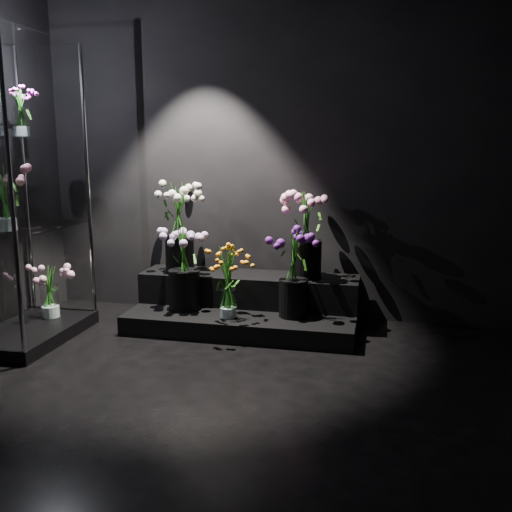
% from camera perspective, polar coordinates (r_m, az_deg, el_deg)
% --- Properties ---
extents(floor, '(4.00, 4.00, 0.00)m').
position_cam_1_polar(floor, '(3.26, -5.48, -15.77)').
color(floor, black).
rests_on(floor, ground).
extents(wall_back, '(4.00, 0.00, 4.00)m').
position_cam_1_polar(wall_back, '(4.85, 1.66, 10.30)').
color(wall_back, black).
rests_on(wall_back, floor).
extents(display_riser, '(1.82, 0.81, 0.40)m').
position_cam_1_polar(display_riser, '(4.71, -1.02, -4.93)').
color(display_riser, black).
rests_on(display_riser, floor).
extents(display_case, '(0.61, 1.01, 2.23)m').
position_cam_1_polar(display_case, '(4.53, -22.58, 5.76)').
color(display_case, black).
rests_on(display_case, floor).
extents(bouquet_orange_bells, '(0.34, 0.34, 0.56)m').
position_cam_1_polar(bouquet_orange_bells, '(4.37, -2.82, -2.51)').
color(bouquet_orange_bells, white).
rests_on(bouquet_orange_bells, display_riser).
extents(bouquet_lilac, '(0.36, 0.36, 0.66)m').
position_cam_1_polar(bouquet_lilac, '(4.61, -7.24, -0.85)').
color(bouquet_lilac, black).
rests_on(bouquet_lilac, display_riser).
extents(bouquet_purple, '(0.39, 0.39, 0.68)m').
position_cam_1_polar(bouquet_purple, '(4.38, 3.80, -1.10)').
color(bouquet_purple, black).
rests_on(bouquet_purple, display_riser).
extents(bouquet_cream_roses, '(0.53, 0.53, 0.77)m').
position_cam_1_polar(bouquet_cream_roses, '(4.81, -7.73, 3.72)').
color(bouquet_cream_roses, black).
rests_on(bouquet_cream_roses, display_riser).
extents(bouquet_pink_roses, '(0.49, 0.49, 0.68)m').
position_cam_1_polar(bouquet_pink_roses, '(4.58, 5.08, 2.70)').
color(bouquet_pink_roses, black).
rests_on(bouquet_pink_roses, display_riser).
extents(bouquet_case_pink, '(0.40, 0.40, 0.46)m').
position_cam_1_polar(bouquet_case_pink, '(4.39, -23.88, 5.49)').
color(bouquet_case_pink, white).
rests_on(bouquet_case_pink, display_case).
extents(bouquet_case_magenta, '(0.24, 0.24, 0.36)m').
position_cam_1_polar(bouquet_case_magenta, '(4.63, -22.52, 13.31)').
color(bouquet_case_magenta, white).
rests_on(bouquet_case_magenta, display_case).
extents(bouquet_case_base_pink, '(0.43, 0.43, 0.42)m').
position_cam_1_polar(bouquet_case_base_pink, '(4.84, -19.98, -3.16)').
color(bouquet_case_base_pink, white).
rests_on(bouquet_case_base_pink, display_case).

